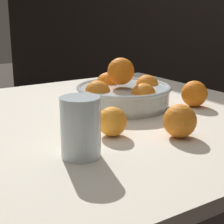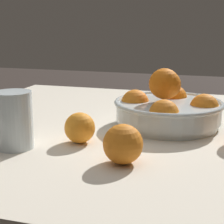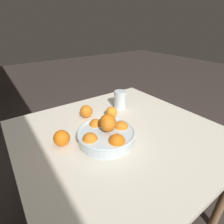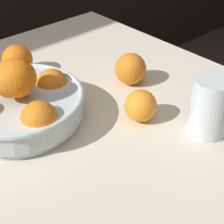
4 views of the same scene
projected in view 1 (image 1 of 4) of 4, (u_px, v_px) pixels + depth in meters
The scene contains 6 objects.
dining_table at pixel (98, 141), 1.09m from camera, with size 1.03×1.08×0.72m.
fruit_bowl at pixel (123, 92), 1.15m from camera, with size 0.29×0.29×0.15m.
juice_glass at pixel (81, 130), 0.76m from camera, with size 0.08×0.08×0.13m.
orange_loose_near_bowl at pixel (112, 121), 0.89m from camera, with size 0.07×0.07×0.07m, color orange.
orange_loose_front at pixel (180, 121), 0.88m from camera, with size 0.08×0.08×0.08m, color orange.
orange_loose_aside at pixel (194, 94), 1.16m from camera, with size 0.08×0.08×0.08m, color orange.
Camera 1 is at (0.88, -0.52, 1.02)m, focal length 60.00 mm.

